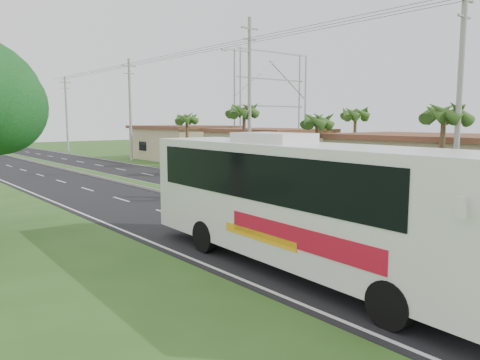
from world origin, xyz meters
TOP-DOWN VIEW (x-y plane):
  - ground at (0.00, 0.00)m, footprint 180.00×180.00m
  - road_asphalt at (0.00, 20.00)m, footprint 14.00×160.00m
  - median_strip at (0.00, 20.00)m, footprint 1.20×160.00m
  - lane_edge_left at (-6.70, 20.00)m, footprint 0.12×160.00m
  - lane_edge_right at (6.70, 20.00)m, footprint 0.12×160.00m
  - shop_near at (14.00, 6.00)m, footprint 8.60×12.60m
  - shop_mid at (14.00, 22.00)m, footprint 7.60×10.60m
  - shop_far at (14.00, 36.00)m, footprint 8.60×11.60m
  - palm_verge_a at (9.00, 3.00)m, footprint 2.40×2.40m
  - palm_verge_b at (9.40, 12.00)m, footprint 2.40×2.40m
  - palm_verge_c at (8.80, 19.00)m, footprint 2.40×2.40m
  - palm_verge_d at (9.30, 28.00)m, footprint 2.40×2.40m
  - palm_behind_shop at (17.50, 15.00)m, footprint 2.40×2.40m
  - utility_pole_a at (8.50, 2.00)m, footprint 1.60×0.28m
  - utility_pole_b at (8.47, 18.00)m, footprint 3.20×0.28m
  - utility_pole_c at (8.50, 38.00)m, footprint 1.60×0.28m
  - utility_pole_d at (8.50, 58.00)m, footprint 1.60×0.28m
  - billboard_lattice at (22.00, 30.00)m, footprint 10.18×1.18m
  - coach_bus_main at (-4.85, 0.05)m, footprint 3.12×12.61m
  - motorcyclist at (-0.69, 13.23)m, footprint 1.71×1.03m

SIDE VIEW (x-z plane):
  - ground at x=0.00m, z-range 0.00..0.00m
  - lane_edge_left at x=-6.70m, z-range 0.00..0.00m
  - lane_edge_right at x=6.70m, z-range 0.00..0.00m
  - road_asphalt at x=0.00m, z-range 0.00..0.02m
  - median_strip at x=0.00m, z-range 0.01..0.20m
  - motorcyclist at x=-0.69m, z-range -0.29..2.15m
  - shop_near at x=14.00m, z-range 0.02..3.54m
  - shop_mid at x=14.00m, z-range 0.02..3.69m
  - shop_far at x=14.00m, z-range 0.02..3.84m
  - coach_bus_main at x=-4.85m, z-range 0.20..4.25m
  - palm_verge_b at x=9.40m, z-range 1.83..6.88m
  - palm_verge_d at x=9.30m, z-range 1.92..7.17m
  - palm_verge_a at x=9.00m, z-range 2.02..7.47m
  - palm_behind_shop at x=17.50m, z-range 2.11..7.76m
  - palm_verge_c at x=8.80m, z-range 2.20..8.05m
  - utility_pole_d at x=8.50m, z-range 0.17..10.67m
  - utility_pole_a at x=8.50m, z-range 0.17..11.17m
  - utility_pole_c at x=8.50m, z-range 0.17..11.17m
  - utility_pole_b at x=8.47m, z-range 0.26..12.26m
  - billboard_lattice at x=22.00m, z-range 0.79..12.86m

